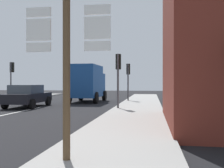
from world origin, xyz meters
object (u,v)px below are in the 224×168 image
sedan_far (28,96)px  traffic_light_far_right (128,74)px  traffic_light_near_right (118,69)px  traffic_light_far_left (12,72)px  delivery_truck (87,82)px  route_sign_post (67,66)px

sedan_far → traffic_light_far_right: size_ratio=1.32×
traffic_light_near_right → traffic_light_far_right: bearing=90.0°
traffic_light_far_left → sedan_far: bearing=-51.9°
sedan_far → delivery_truck: delivery_truck is taller
delivery_truck → traffic_light_far_left: bearing=175.8°
sedan_far → traffic_light_far_left: (-4.40, 5.61, 1.81)m
delivery_truck → traffic_light_far_left: traffic_light_far_left is taller
traffic_light_far_left → traffic_light_near_right: (10.55, -6.49, -0.13)m
traffic_light_far_right → traffic_light_near_right: bearing=-90.0°
route_sign_post → traffic_light_far_right: bearing=91.2°
traffic_light_far_right → traffic_light_near_right: (0.00, -6.55, 0.06)m
sedan_far → traffic_light_near_right: 6.44m
traffic_light_far_left → route_sign_post: bearing=-57.1°
route_sign_post → delivery_truck: bearing=103.0°
traffic_light_near_right → delivery_truck: bearing=119.8°
route_sign_post → traffic_light_far_right: size_ratio=0.99×
sedan_far → traffic_light_far_right: traffic_light_far_right is taller
traffic_light_far_left → traffic_light_near_right: traffic_light_far_left is taller
traffic_light_far_right → traffic_light_far_left: size_ratio=0.93×
sedan_far → delivery_truck: size_ratio=0.85×
delivery_truck → route_sign_post: 16.76m
sedan_far → traffic_light_near_right: (6.16, -0.88, 1.68)m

